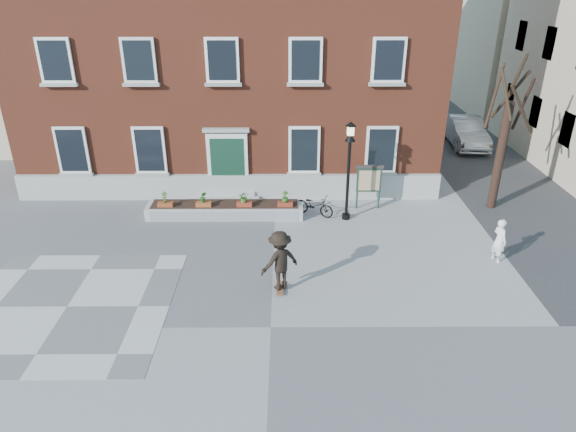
{
  "coord_description": "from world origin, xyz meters",
  "views": [
    {
      "loc": [
        0.41,
        -11.45,
        8.87
      ],
      "look_at": [
        0.5,
        4.0,
        1.5
      ],
      "focal_mm": 32.0,
      "sensor_mm": 36.0,
      "label": 1
    }
  ],
  "objects_px": {
    "bicycle": "(314,205)",
    "parked_car": "(465,132)",
    "notice_board": "(369,180)",
    "lamp_post": "(349,158)",
    "skateboarder": "(280,261)",
    "bystander": "(499,240)"
  },
  "relations": [
    {
      "from": "bicycle",
      "to": "bystander",
      "type": "relative_size",
      "value": 1.07
    },
    {
      "from": "parked_car",
      "to": "notice_board",
      "type": "xyz_separation_m",
      "value": [
        -6.7,
        -8.53,
        0.48
      ]
    },
    {
      "from": "lamp_post",
      "to": "skateboarder",
      "type": "distance_m",
      "value": 5.85
    },
    {
      "from": "notice_board",
      "to": "skateboarder",
      "type": "distance_m",
      "value": 7.0
    },
    {
      "from": "bicycle",
      "to": "parked_car",
      "type": "height_order",
      "value": "parked_car"
    },
    {
      "from": "bicycle",
      "to": "parked_car",
      "type": "distance_m",
      "value": 12.82
    },
    {
      "from": "notice_board",
      "to": "skateboarder",
      "type": "xyz_separation_m",
      "value": [
        -3.57,
        -6.02,
        -0.23
      ]
    },
    {
      "from": "bicycle",
      "to": "notice_board",
      "type": "relative_size",
      "value": 0.88
    },
    {
      "from": "bystander",
      "to": "lamp_post",
      "type": "relative_size",
      "value": 0.39
    },
    {
      "from": "skateboarder",
      "to": "lamp_post",
      "type": "bearing_deg",
      "value": 62.88
    },
    {
      "from": "bystander",
      "to": "skateboarder",
      "type": "xyz_separation_m",
      "value": [
        -7.31,
        -1.73,
        0.26
      ]
    },
    {
      "from": "bicycle",
      "to": "parked_car",
      "type": "bearing_deg",
      "value": -16.78
    },
    {
      "from": "bystander",
      "to": "notice_board",
      "type": "xyz_separation_m",
      "value": [
        -3.75,
        4.3,
        0.49
      ]
    },
    {
      "from": "parked_car",
      "to": "lamp_post",
      "type": "bearing_deg",
      "value": -126.23
    },
    {
      "from": "notice_board",
      "to": "skateboarder",
      "type": "height_order",
      "value": "skateboarder"
    },
    {
      "from": "parked_car",
      "to": "notice_board",
      "type": "height_order",
      "value": "notice_board"
    },
    {
      "from": "bicycle",
      "to": "notice_board",
      "type": "distance_m",
      "value": 2.48
    },
    {
      "from": "lamp_post",
      "to": "notice_board",
      "type": "bearing_deg",
      "value": 45.11
    },
    {
      "from": "bystander",
      "to": "parked_car",
      "type": "bearing_deg",
      "value": -31.21
    },
    {
      "from": "parked_car",
      "to": "skateboarder",
      "type": "height_order",
      "value": "skateboarder"
    },
    {
      "from": "skateboarder",
      "to": "bystander",
      "type": "bearing_deg",
      "value": 13.28
    },
    {
      "from": "bystander",
      "to": "skateboarder",
      "type": "distance_m",
      "value": 7.52
    }
  ]
}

